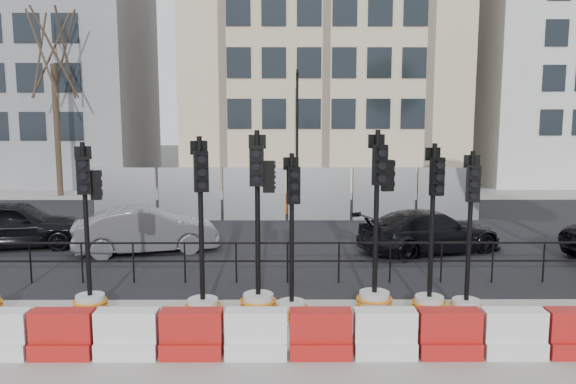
{
  "coord_description": "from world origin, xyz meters",
  "views": [
    {
      "loc": [
        -0.04,
        -11.54,
        3.95
      ],
      "look_at": [
        0.02,
        3.0,
        1.93
      ],
      "focal_mm": 35.0,
      "sensor_mm": 36.0,
      "label": 1
    }
  ],
  "objects_px": {
    "traffic_signal_d": "(259,273)",
    "car_c": "(430,231)",
    "traffic_signal_h": "(467,286)",
    "car_a": "(13,224)"
  },
  "relations": [
    {
      "from": "traffic_signal_h",
      "to": "car_a",
      "type": "height_order",
      "value": "traffic_signal_h"
    },
    {
      "from": "car_a",
      "to": "traffic_signal_d",
      "type": "bearing_deg",
      "value": -138.65
    },
    {
      "from": "car_a",
      "to": "car_c",
      "type": "relative_size",
      "value": 0.98
    },
    {
      "from": "car_a",
      "to": "traffic_signal_h",
      "type": "bearing_deg",
      "value": -128.69
    },
    {
      "from": "car_a",
      "to": "car_c",
      "type": "bearing_deg",
      "value": -104.39
    },
    {
      "from": "traffic_signal_d",
      "to": "car_a",
      "type": "xyz_separation_m",
      "value": [
        -7.52,
        5.66,
        -0.15
      ]
    },
    {
      "from": "traffic_signal_h",
      "to": "car_a",
      "type": "relative_size",
      "value": 0.72
    },
    {
      "from": "traffic_signal_d",
      "to": "car_c",
      "type": "distance_m",
      "value": 6.9
    },
    {
      "from": "traffic_signal_d",
      "to": "traffic_signal_h",
      "type": "height_order",
      "value": "traffic_signal_d"
    },
    {
      "from": "car_c",
      "to": "traffic_signal_d",
      "type": "bearing_deg",
      "value": 117.44
    }
  ]
}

